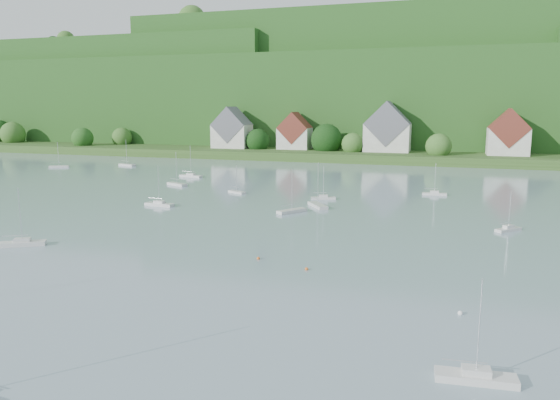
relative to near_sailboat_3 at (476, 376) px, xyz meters
The scene contains 12 objects.
far_shore_strip 172.04m from the near_sailboat_3, 99.71° to the left, with size 600.00×60.00×3.00m, color #2F4D1D.
forested_ridge 240.90m from the near_sailboat_3, 96.85° to the left, with size 620.00×181.22×69.89m.
village_building_0 177.92m from the near_sailboat_3, 118.22° to the left, with size 14.00×10.40×16.00m.
village_building_1 169.40m from the near_sailboat_3, 110.41° to the left, with size 12.00×9.36×14.00m.
village_building_2 159.69m from the near_sailboat_3, 98.66° to the left, with size 16.00×11.44×18.00m.
village_building_3 156.65m from the near_sailboat_3, 84.13° to the left, with size 13.00×10.40×15.50m.
near_sailboat_3 is the anchor object (origin of this frame).
near_sailboat_6 62.08m from the near_sailboat_3, 160.94° to the left, with size 6.10×4.54×8.20m.
mooring_buoy_2 28.12m from the near_sailboat_3, 129.99° to the left, with size 0.43×0.43×0.43m, color orange.
mooring_buoy_3 34.72m from the near_sailboat_3, 136.23° to the left, with size 0.42×0.42×0.42m, color orange.
mooring_buoy_4 12.63m from the near_sailboat_3, 93.82° to the left, with size 0.49×0.49×0.49m, color white.
far_sailboat_cluster 85.05m from the near_sailboat_3, 99.15° to the left, with size 205.82×69.10×8.71m.
Camera 1 is at (26.33, -6.95, 19.25)m, focal length 34.12 mm.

